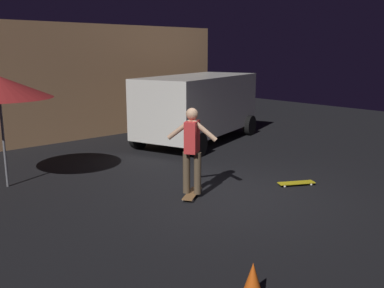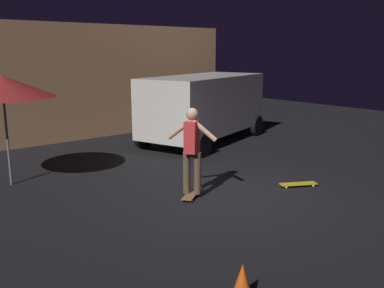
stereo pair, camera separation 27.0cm
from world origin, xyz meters
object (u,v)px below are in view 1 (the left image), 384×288
Objects in this scene: skater at (192,145)px; traffic_cone at (253,283)px; skateboard_ridden at (192,194)px; skateboard_spare at (296,183)px; parked_van at (198,104)px.

skater is 3.63× the size of traffic_cone.
skater reaches higher than skateboard_ridden.
traffic_cone reaches higher than skateboard_spare.
parked_van is at bearing 46.11° from skateboard_ridden.
skater is (-2.11, 0.94, 0.98)m from skateboard_spare.
traffic_cone is at bearing -120.73° from skateboard_ridden.
skateboard_ridden is 2.31m from skateboard_spare.
skateboard_ridden is 0.98× the size of skateboard_spare.
skater is at bearing 59.27° from traffic_cone.
parked_van is at bearing 72.16° from skateboard_spare.
traffic_cone is (-3.95, -2.16, 0.16)m from skateboard_spare.
skateboard_ridden and skateboard_spare have the same top height.
skateboard_ridden is at bearing -133.89° from parked_van.
parked_van is 6.37× the size of skateboard_spare.
traffic_cone is (-5.47, -6.87, -0.95)m from parked_van.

